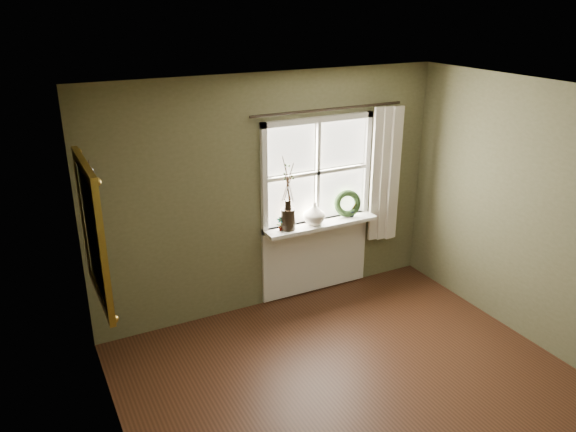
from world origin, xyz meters
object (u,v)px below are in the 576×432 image
(dark_jug, at_px, (288,219))
(wreath, at_px, (347,206))
(cream_vase, at_px, (314,213))
(gilt_mirror, at_px, (92,232))

(dark_jug, bearing_deg, wreath, 2.90)
(dark_jug, xyz_separation_m, cream_vase, (0.33, 0.00, 0.01))
(wreath, distance_m, gilt_mirror, 3.01)
(cream_vase, bearing_deg, gilt_mirror, -164.77)
(dark_jug, height_order, wreath, wreath)
(gilt_mirror, bearing_deg, cream_vase, 15.23)
(dark_jug, distance_m, wreath, 0.79)
(wreath, xyz_separation_m, gilt_mirror, (-2.88, -0.70, 0.49))
(dark_jug, height_order, cream_vase, cream_vase)
(cream_vase, height_order, wreath, wreath)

